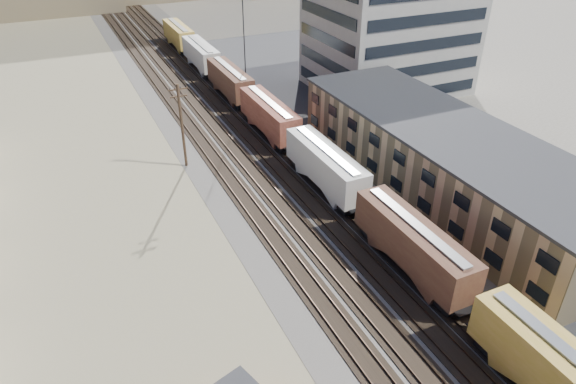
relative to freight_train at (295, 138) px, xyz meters
name	(u,v)px	position (x,y,z in m)	size (l,w,h in m)	color
ballast_bed	(232,128)	(-3.80, 11.77, -2.76)	(18.00, 200.00, 0.06)	#4C4742
dirt_yard	(86,195)	(-23.80, 1.77, -2.78)	(24.00, 180.00, 0.03)	#857B5B
asphalt_lot	(433,142)	(18.20, -3.23, -2.77)	(26.00, 120.00, 0.04)	#232326
rail_tracks	(228,128)	(-4.35, 11.77, -2.68)	(11.40, 200.00, 0.24)	black
freight_train	(295,138)	(0.00, 0.00, 0.00)	(3.00, 119.74, 4.46)	black
warehouse	(445,160)	(11.18, -13.23, 0.86)	(12.40, 40.40, 7.25)	tan
office_tower	(389,29)	(24.15, 16.73, 6.47)	(22.60, 18.60, 18.45)	#9E998E
utility_pole_north	(182,124)	(-12.30, 3.77, 2.50)	(2.20, 0.32, 10.00)	#382619
radio_mast	(244,38)	(2.20, 21.77, 6.33)	(1.20, 0.16, 18.00)	black
parked_car_blue	(433,119)	(21.78, 1.32, -2.03)	(2.52, 5.46, 1.52)	navy
parked_car_far	(422,95)	(26.06, 9.33, -1.96)	(1.96, 4.87, 1.66)	silver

